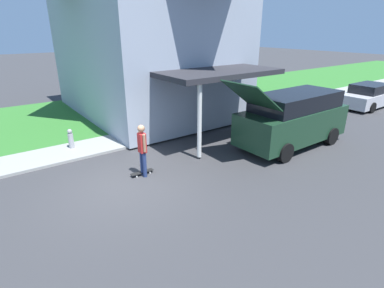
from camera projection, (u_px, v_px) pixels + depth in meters
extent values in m
plane|color=#333335|center=(125.00, 185.00, 9.26)|extent=(120.00, 120.00, 0.00)
cube|color=#2D6B28|center=(161.00, 106.00, 18.57)|extent=(10.00, 80.00, 0.08)
cube|color=gray|center=(205.00, 122.00, 15.25)|extent=(1.80, 80.00, 0.10)
cube|color=#99A3B2|center=(145.00, 52.00, 16.38)|extent=(10.17, 7.06, 6.48)
cube|color=#28282D|center=(218.00, 73.00, 11.87)|extent=(2.60, 4.94, 0.20)
cylinder|color=silver|center=(199.00, 122.00, 10.60)|extent=(0.16, 0.16, 2.70)
cylinder|color=brown|center=(154.00, 86.00, 14.33)|extent=(0.36, 0.36, 3.70)
sphere|color=#1E4C1E|center=(151.00, 23.00, 13.31)|extent=(3.53, 3.53, 3.53)
cube|color=#193823|center=(292.00, 124.00, 12.03)|extent=(1.90, 4.86, 1.23)
cube|color=black|center=(297.00, 101.00, 11.76)|extent=(1.75, 3.79, 0.65)
cylinder|color=black|center=(294.00, 125.00, 13.75)|extent=(0.24, 0.72, 0.72)
cylinder|color=black|center=(331.00, 136.00, 12.37)|extent=(0.24, 0.72, 0.72)
cylinder|color=black|center=(248.00, 138.00, 12.09)|extent=(0.24, 0.72, 0.72)
cylinder|color=black|center=(285.00, 153.00, 10.72)|extent=(0.24, 0.72, 0.72)
cube|color=#193823|center=(251.00, 95.00, 10.14)|extent=(1.67, 1.41, 1.00)
cube|color=#B7B7BC|center=(369.00, 98.00, 18.31)|extent=(1.74, 4.41, 0.73)
cube|color=black|center=(370.00, 88.00, 18.03)|extent=(1.53, 2.29, 0.52)
cylinder|color=black|center=(365.00, 97.00, 19.75)|extent=(0.20, 0.61, 0.61)
cylinder|color=black|center=(343.00, 102.00, 18.30)|extent=(0.20, 0.61, 0.61)
cylinder|color=black|center=(372.00, 108.00, 17.04)|extent=(0.20, 0.61, 0.61)
cylinder|color=navy|center=(142.00, 163.00, 9.74)|extent=(0.13, 0.13, 0.83)
cylinder|color=navy|center=(145.00, 165.00, 9.61)|extent=(0.13, 0.13, 0.83)
cube|color=#B22323|center=(142.00, 143.00, 9.41)|extent=(0.25, 0.20, 0.64)
sphere|color=#9E7051|center=(141.00, 129.00, 9.24)|extent=(0.23, 0.23, 0.23)
cylinder|color=#9E7051|center=(140.00, 140.00, 9.52)|extent=(0.09, 0.09, 0.57)
cylinder|color=#9E7051|center=(144.00, 143.00, 9.28)|extent=(0.09, 0.09, 0.57)
cube|color=black|center=(142.00, 172.00, 9.87)|extent=(0.19, 0.78, 0.02)
cylinder|color=silver|center=(148.00, 171.00, 10.09)|extent=(0.03, 0.06, 0.06)
cylinder|color=silver|center=(150.00, 173.00, 9.96)|extent=(0.03, 0.06, 0.06)
cylinder|color=silver|center=(134.00, 175.00, 9.82)|extent=(0.03, 0.06, 0.06)
cylinder|color=silver|center=(137.00, 177.00, 9.69)|extent=(0.03, 0.06, 0.06)
cylinder|color=#99999E|center=(71.00, 141.00, 11.76)|extent=(0.20, 0.20, 0.59)
sphere|color=#99999E|center=(70.00, 131.00, 11.62)|extent=(0.18, 0.18, 0.18)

